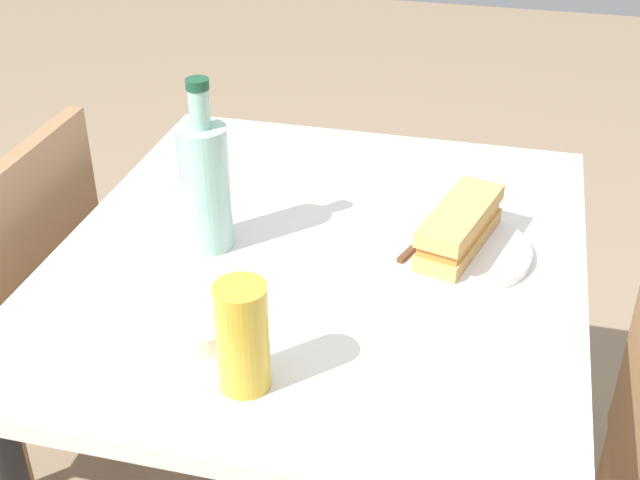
{
  "coord_description": "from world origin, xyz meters",
  "views": [
    {
      "loc": [
        -1.09,
        -0.27,
        1.44
      ],
      "look_at": [
        0.0,
        0.0,
        0.75
      ],
      "focal_mm": 47.58,
      "sensor_mm": 36.0,
      "label": 1
    }
  ],
  "objects_px": {
    "knife_near": "(424,239)",
    "baguette_sandwich_near": "(459,227)",
    "olive_bowl": "(199,327)",
    "water_bottle": "(205,184)",
    "chair_far": "(8,322)",
    "plate_near": "(457,250)",
    "beer_glass": "(243,337)",
    "dining_table": "(320,317)"
  },
  "relations": [
    {
      "from": "beer_glass",
      "to": "chair_far",
      "type": "bearing_deg",
      "value": 60.9
    },
    {
      "from": "plate_near",
      "to": "olive_bowl",
      "type": "xyz_separation_m",
      "value": [
        -0.29,
        0.32,
        0.01
      ]
    },
    {
      "from": "dining_table",
      "to": "plate_near",
      "type": "height_order",
      "value": "plate_near"
    },
    {
      "from": "chair_far",
      "to": "water_bottle",
      "type": "distance_m",
      "value": 0.56
    },
    {
      "from": "plate_near",
      "to": "water_bottle",
      "type": "relative_size",
      "value": 0.82
    },
    {
      "from": "water_bottle",
      "to": "beer_glass",
      "type": "bearing_deg",
      "value": -152.32
    },
    {
      "from": "dining_table",
      "to": "chair_far",
      "type": "distance_m",
      "value": 0.61
    },
    {
      "from": "plate_near",
      "to": "dining_table",
      "type": "bearing_deg",
      "value": 101.68
    },
    {
      "from": "plate_near",
      "to": "knife_near",
      "type": "bearing_deg",
      "value": 87.57
    },
    {
      "from": "knife_near",
      "to": "water_bottle",
      "type": "height_order",
      "value": "water_bottle"
    },
    {
      "from": "plate_near",
      "to": "beer_glass",
      "type": "xyz_separation_m",
      "value": [
        -0.37,
        0.23,
        0.07
      ]
    },
    {
      "from": "baguette_sandwich_near",
      "to": "olive_bowl",
      "type": "relative_size",
      "value": 2.03
    },
    {
      "from": "chair_far",
      "to": "olive_bowl",
      "type": "bearing_deg",
      "value": -116.61
    },
    {
      "from": "knife_near",
      "to": "plate_near",
      "type": "bearing_deg",
      "value": -92.43
    },
    {
      "from": "baguette_sandwich_near",
      "to": "knife_near",
      "type": "relative_size",
      "value": 1.25
    },
    {
      "from": "chair_far",
      "to": "beer_glass",
      "type": "relative_size",
      "value": 5.76
    },
    {
      "from": "dining_table",
      "to": "water_bottle",
      "type": "height_order",
      "value": "water_bottle"
    },
    {
      "from": "baguette_sandwich_near",
      "to": "olive_bowl",
      "type": "xyz_separation_m",
      "value": [
        -0.29,
        0.32,
        -0.03
      ]
    },
    {
      "from": "olive_bowl",
      "to": "water_bottle",
      "type": "bearing_deg",
      "value": 16.94
    },
    {
      "from": "plate_near",
      "to": "water_bottle",
      "type": "xyz_separation_m",
      "value": [
        -0.07,
        0.38,
        0.1
      ]
    },
    {
      "from": "olive_bowl",
      "to": "baguette_sandwich_near",
      "type": "bearing_deg",
      "value": -47.33
    },
    {
      "from": "knife_near",
      "to": "chair_far",
      "type": "bearing_deg",
      "value": 93.41
    },
    {
      "from": "beer_glass",
      "to": "olive_bowl",
      "type": "xyz_separation_m",
      "value": [
        0.08,
        0.09,
        -0.06
      ]
    },
    {
      "from": "beer_glass",
      "to": "knife_near",
      "type": "bearing_deg",
      "value": -24.88
    },
    {
      "from": "chair_far",
      "to": "knife_near",
      "type": "distance_m",
      "value": 0.8
    },
    {
      "from": "dining_table",
      "to": "plate_near",
      "type": "distance_m",
      "value": 0.25
    },
    {
      "from": "knife_near",
      "to": "baguette_sandwich_near",
      "type": "bearing_deg",
      "value": -92.43
    },
    {
      "from": "baguette_sandwich_near",
      "to": "knife_near",
      "type": "xyz_separation_m",
      "value": [
        0.0,
        0.05,
        -0.03
      ]
    },
    {
      "from": "knife_near",
      "to": "olive_bowl",
      "type": "relative_size",
      "value": 1.62
    },
    {
      "from": "plate_near",
      "to": "baguette_sandwich_near",
      "type": "distance_m",
      "value": 0.04
    },
    {
      "from": "beer_glass",
      "to": "plate_near",
      "type": "bearing_deg",
      "value": -31.45
    },
    {
      "from": "chair_far",
      "to": "plate_near",
      "type": "bearing_deg",
      "value": -86.98
    },
    {
      "from": "plate_near",
      "to": "olive_bowl",
      "type": "relative_size",
      "value": 2.13
    },
    {
      "from": "olive_bowl",
      "to": "chair_far",
      "type": "bearing_deg",
      "value": 63.39
    },
    {
      "from": "water_bottle",
      "to": "knife_near",
      "type": "bearing_deg",
      "value": -78.31
    },
    {
      "from": "chair_far",
      "to": "beer_glass",
      "type": "bearing_deg",
      "value": -119.1
    },
    {
      "from": "plate_near",
      "to": "beer_glass",
      "type": "bearing_deg",
      "value": 148.55
    },
    {
      "from": "chair_far",
      "to": "olive_bowl",
      "type": "relative_size",
      "value": 7.93
    },
    {
      "from": "chair_far",
      "to": "baguette_sandwich_near",
      "type": "relative_size",
      "value": 3.91
    },
    {
      "from": "dining_table",
      "to": "knife_near",
      "type": "bearing_deg",
      "value": -73.73
    },
    {
      "from": "baguette_sandwich_near",
      "to": "plate_near",
      "type": "bearing_deg",
      "value": 0.0
    },
    {
      "from": "chair_far",
      "to": "knife_near",
      "type": "relative_size",
      "value": 4.89
    }
  ]
}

